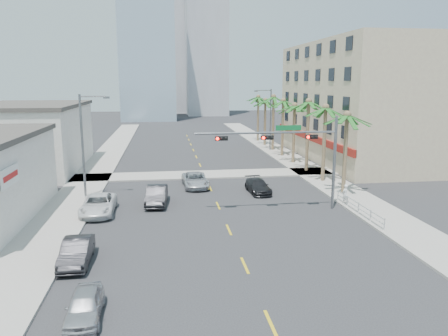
{
  "coord_description": "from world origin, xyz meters",
  "views": [
    {
      "loc": [
        -4.23,
        -24.3,
        10.01
      ],
      "look_at": [
        0.25,
        8.26,
        3.5
      ],
      "focal_mm": 35.0,
      "sensor_mm": 36.0,
      "label": 1
    }
  ],
  "objects_px": {
    "car_parked_far": "(98,205)",
    "car_lane_right": "(258,186)",
    "car_parked_near": "(85,306)",
    "car_lane_center": "(195,180)",
    "pedestrian": "(345,194)",
    "car_lane_left": "(157,195)",
    "traffic_signal_mast": "(296,147)",
    "car_parked_mid": "(76,252)"
  },
  "relations": [
    {
      "from": "car_lane_left",
      "to": "car_lane_right",
      "type": "bearing_deg",
      "value": 19.73
    },
    {
      "from": "traffic_signal_mast",
      "to": "car_parked_mid",
      "type": "height_order",
      "value": "traffic_signal_mast"
    },
    {
      "from": "car_parked_far",
      "to": "car_lane_center",
      "type": "xyz_separation_m",
      "value": [
        8.02,
        7.7,
        -0.04
      ]
    },
    {
      "from": "car_lane_right",
      "to": "car_parked_far",
      "type": "bearing_deg",
      "value": -164.1
    },
    {
      "from": "car_parked_far",
      "to": "car_lane_right",
      "type": "bearing_deg",
      "value": 18.7
    },
    {
      "from": "car_lane_center",
      "to": "car_parked_near",
      "type": "bearing_deg",
      "value": -108.23
    },
    {
      "from": "traffic_signal_mast",
      "to": "car_parked_far",
      "type": "xyz_separation_m",
      "value": [
        -15.18,
        1.1,
        -4.33
      ]
    },
    {
      "from": "traffic_signal_mast",
      "to": "car_lane_right",
      "type": "height_order",
      "value": "traffic_signal_mast"
    },
    {
      "from": "car_parked_mid",
      "to": "car_lane_right",
      "type": "xyz_separation_m",
      "value": [
        13.41,
        14.22,
        -0.08
      ]
    },
    {
      "from": "car_parked_near",
      "to": "pedestrian",
      "type": "distance_m",
      "value": 23.59
    },
    {
      "from": "car_parked_far",
      "to": "car_lane_left",
      "type": "height_order",
      "value": "car_lane_left"
    },
    {
      "from": "traffic_signal_mast",
      "to": "car_parked_near",
      "type": "relative_size",
      "value": 3.07
    },
    {
      "from": "car_lane_left",
      "to": "traffic_signal_mast",
      "type": "bearing_deg",
      "value": -12.73
    },
    {
      "from": "car_lane_center",
      "to": "car_parked_mid",
      "type": "bearing_deg",
      "value": -117.42
    },
    {
      "from": "traffic_signal_mast",
      "to": "car_lane_center",
      "type": "bearing_deg",
      "value": 129.17
    },
    {
      "from": "car_parked_far",
      "to": "car_lane_right",
      "type": "xyz_separation_m",
      "value": [
        13.55,
        4.71,
        -0.11
      ]
    },
    {
      "from": "traffic_signal_mast",
      "to": "car_parked_mid",
      "type": "relative_size",
      "value": 2.62
    },
    {
      "from": "pedestrian",
      "to": "car_lane_left",
      "type": "bearing_deg",
      "value": -40.14
    },
    {
      "from": "traffic_signal_mast",
      "to": "car_lane_left",
      "type": "height_order",
      "value": "traffic_signal_mast"
    },
    {
      "from": "car_lane_center",
      "to": "pedestrian",
      "type": "xyz_separation_m",
      "value": [
        11.68,
        -8.16,
        0.28
      ]
    },
    {
      "from": "car_parked_near",
      "to": "car_lane_center",
      "type": "bearing_deg",
      "value": 72.86
    },
    {
      "from": "car_lane_center",
      "to": "car_lane_right",
      "type": "relative_size",
      "value": 1.16
    },
    {
      "from": "car_parked_mid",
      "to": "car_lane_left",
      "type": "height_order",
      "value": "car_lane_left"
    },
    {
      "from": "car_lane_left",
      "to": "car_parked_far",
      "type": "bearing_deg",
      "value": -150.84
    },
    {
      "from": "car_parked_mid",
      "to": "car_lane_left",
      "type": "relative_size",
      "value": 0.91
    },
    {
      "from": "car_parked_far",
      "to": "traffic_signal_mast",
      "type": "bearing_deg",
      "value": -4.62
    },
    {
      "from": "car_lane_left",
      "to": "car_lane_center",
      "type": "distance_m",
      "value": 6.67
    },
    {
      "from": "car_parked_mid",
      "to": "car_parked_far",
      "type": "distance_m",
      "value": 9.51
    },
    {
      "from": "car_parked_far",
      "to": "car_lane_left",
      "type": "xyz_separation_m",
      "value": [
        4.4,
        2.09,
        0.03
      ]
    },
    {
      "from": "car_lane_left",
      "to": "pedestrian",
      "type": "xyz_separation_m",
      "value": [
        15.3,
        -2.55,
        0.21
      ]
    },
    {
      "from": "car_lane_right",
      "to": "pedestrian",
      "type": "distance_m",
      "value": 8.04
    },
    {
      "from": "car_parked_mid",
      "to": "car_lane_center",
      "type": "relative_size",
      "value": 0.85
    },
    {
      "from": "car_parked_far",
      "to": "car_lane_center",
      "type": "relative_size",
      "value": 1.06
    },
    {
      "from": "car_lane_left",
      "to": "pedestrian",
      "type": "distance_m",
      "value": 15.51
    },
    {
      "from": "car_parked_near",
      "to": "car_lane_right",
      "type": "relative_size",
      "value": 0.84
    },
    {
      "from": "pedestrian",
      "to": "car_parked_far",
      "type": "bearing_deg",
      "value": -32.01
    },
    {
      "from": "car_parked_near",
      "to": "pedestrian",
      "type": "relative_size",
      "value": 2.2
    },
    {
      "from": "traffic_signal_mast",
      "to": "car_parked_far",
      "type": "distance_m",
      "value": 15.83
    },
    {
      "from": "car_lane_left",
      "to": "car_lane_center",
      "type": "xyz_separation_m",
      "value": [
        3.62,
        5.6,
        -0.07
      ]
    },
    {
      "from": "car_parked_near",
      "to": "car_lane_center",
      "type": "relative_size",
      "value": 0.73
    },
    {
      "from": "traffic_signal_mast",
      "to": "pedestrian",
      "type": "relative_size",
      "value": 6.75
    },
    {
      "from": "traffic_signal_mast",
      "to": "car_parked_near",
      "type": "height_order",
      "value": "traffic_signal_mast"
    }
  ]
}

